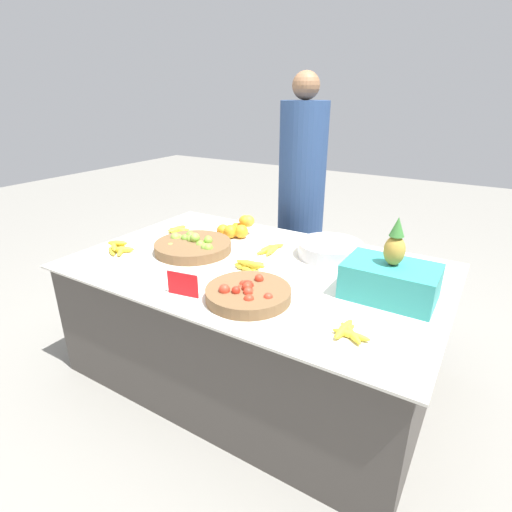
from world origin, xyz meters
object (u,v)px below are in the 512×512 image
object	(u,v)px
price_sign	(183,284)
vendor_person	(301,200)
metal_bowl	(330,249)
lime_bowl	(193,246)
tomato_basket	(248,293)
produce_crate	(390,278)

from	to	relation	value
price_sign	vendor_person	distance (m)	1.44
metal_bowl	price_sign	bearing A→B (deg)	-116.20
lime_bowl	tomato_basket	world-z (taller)	lime_bowl
metal_bowl	vendor_person	size ratio (longest dim) A/B	0.22
lime_bowl	metal_bowl	xyz separation A→B (m)	(0.67, 0.33, 0.01)
vendor_person	produce_crate	bearing A→B (deg)	-47.99
metal_bowl	vendor_person	bearing A→B (deg)	126.23
tomato_basket	price_sign	xyz separation A→B (m)	(-0.26, -0.12, 0.02)
price_sign	produce_crate	size ratio (longest dim) A/B	0.39
tomato_basket	metal_bowl	xyz separation A→B (m)	(0.11, 0.63, 0.01)
metal_bowl	lime_bowl	bearing A→B (deg)	-153.91
produce_crate	tomato_basket	bearing A→B (deg)	-146.74
produce_crate	lime_bowl	bearing A→B (deg)	-178.75
vendor_person	price_sign	bearing A→B (deg)	-84.87
tomato_basket	vendor_person	xyz separation A→B (m)	(-0.38, 1.31, 0.06)
metal_bowl	produce_crate	bearing A→B (deg)	-38.09
metal_bowl	tomato_basket	bearing A→B (deg)	-100.16
price_sign	produce_crate	xyz separation A→B (m)	(0.76, 0.45, 0.04)
tomato_basket	produce_crate	bearing A→B (deg)	33.26
lime_bowl	tomato_basket	size ratio (longest dim) A/B	1.15
produce_crate	vendor_person	world-z (taller)	vendor_person
lime_bowl	price_sign	xyz separation A→B (m)	(0.30, -0.42, 0.02)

